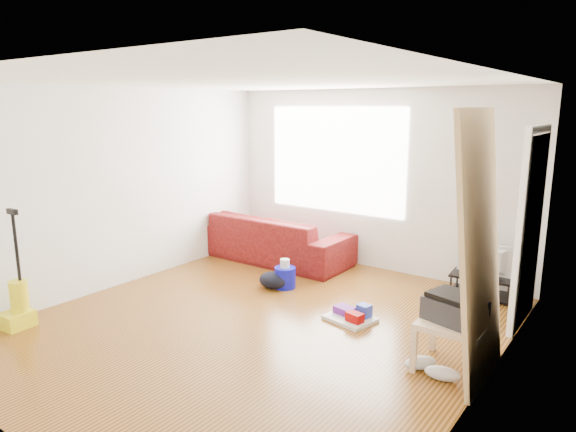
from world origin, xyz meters
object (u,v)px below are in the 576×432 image
Objects in this scene: sofa at (274,259)px; cleaning_tray at (352,316)px; side_table at (453,329)px; vacuum at (18,305)px; backpack at (273,288)px; tv_stand at (482,285)px; bucket at (285,287)px.

sofa is 4.26× the size of cleaning_tray.
side_table is 1.32m from cleaning_tray.
vacuum is (-2.74, -2.19, 0.18)m from cleaning_tray.
side_table is at bearing -18.41° from cleaning_tray.
backpack is (-2.51, 0.70, -0.38)m from side_table.
side_table is at bearing -86.36° from tv_stand.
sofa is 2.43m from cleaning_tray.
sofa is 6.19× the size of backpack.
bucket is (0.86, -0.89, 0.00)m from sofa.
bucket is 0.21× the size of vacuum.
backpack is 0.30× the size of vacuum.
vacuum reaches higher than backpack.
bucket is at bearing -156.11° from tv_stand.
bucket is (-2.40, 0.80, -0.38)m from side_table.
tv_stand is 5.23m from vacuum.
side_table is at bearing -18.49° from bucket.
side_table reaches higher than sofa.
side_table is at bearing 152.56° from sofa.
backpack is at bearing 127.14° from sofa.
side_table is 4.34m from vacuum.
sofa is at bearing 147.81° from cleaning_tray.
tv_stand reaches higher than cleaning_tray.
backpack is (-1.30, 0.30, -0.05)m from cleaning_tray.
cleaning_tray is (2.05, -1.29, 0.05)m from sofa.
backpack is at bearing 167.18° from cleaning_tray.
bucket is (-2.10, -1.16, -0.14)m from tv_stand.
sofa is at bearing 74.52° from vacuum.
sofa reaches higher than cleaning_tray.
vacuum reaches higher than side_table.
side_table is at bearing 19.94° from vacuum.
cleaning_tray is 3.51m from vacuum.
cleaning_tray is at bearing -18.58° from bucket.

